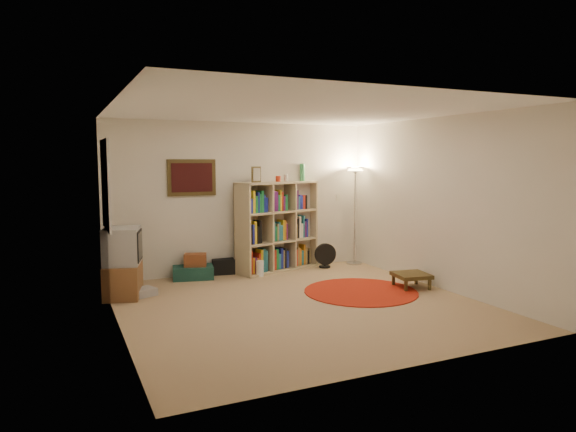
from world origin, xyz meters
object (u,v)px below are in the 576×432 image
object	(u,v)px
floor_fan	(325,256)
side_table	(411,276)
tv_stand	(123,264)
suitcase	(193,272)
bookshelf	(276,228)
floor_lamp	(355,184)

from	to	relation	value
floor_fan	side_table	world-z (taller)	floor_fan
floor_fan	tv_stand	size ratio (longest dim) A/B	0.45
floor_fan	suitcase	bearing A→B (deg)	-176.61
bookshelf	floor_lamp	xyz separation A→B (m)	(1.50, -0.10, 0.73)
floor_fan	suitcase	world-z (taller)	floor_fan
bookshelf	floor_lamp	world-z (taller)	bookshelf
floor_fan	suitcase	distance (m)	2.32
floor_lamp	floor_fan	world-z (taller)	floor_lamp
tv_stand	suitcase	world-z (taller)	tv_stand
bookshelf	floor_fan	size ratio (longest dim) A/B	4.22
side_table	floor_lamp	bearing A→B (deg)	84.76
floor_lamp	tv_stand	world-z (taller)	floor_lamp
bookshelf	floor_fan	xyz separation A→B (m)	(0.86, -0.19, -0.52)
bookshelf	floor_lamp	distance (m)	1.67
floor_lamp	suitcase	bearing A→B (deg)	179.01
floor_lamp	tv_stand	size ratio (longest dim) A/B	1.83
bookshelf	tv_stand	bearing A→B (deg)	178.55
floor_fan	side_table	bearing A→B (deg)	-68.34
floor_lamp	side_table	size ratio (longest dim) A/B	3.24
floor_fan	side_table	xyz separation A→B (m)	(0.47, -1.78, -0.03)
floor_lamp	side_table	world-z (taller)	floor_lamp
bookshelf	suitcase	size ratio (longest dim) A/B	2.61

